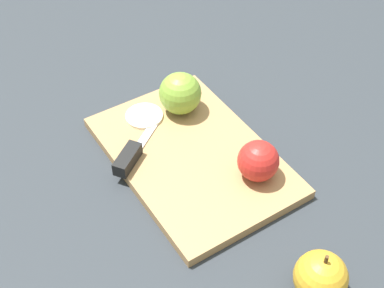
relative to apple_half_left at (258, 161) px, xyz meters
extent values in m
plane|color=#282D33|center=(0.09, 0.06, -0.05)|extent=(4.00, 4.00, 0.00)
cube|color=#A37A4C|center=(0.09, 0.06, -0.04)|extent=(0.35, 0.24, 0.02)
sphere|color=red|center=(0.00, 0.00, 0.00)|extent=(0.06, 0.06, 0.06)
cylinder|color=#EFE5C6|center=(0.00, 0.00, 0.00)|extent=(0.05, 0.04, 0.06)
sphere|color=olive|center=(0.19, 0.03, 0.00)|extent=(0.07, 0.07, 0.07)
cylinder|color=#EFE5C6|center=(0.19, 0.02, 0.00)|extent=(0.03, 0.07, 0.07)
cube|color=silver|center=(0.17, 0.11, -0.03)|extent=(0.06, 0.07, 0.00)
cube|color=black|center=(0.12, 0.16, -0.02)|extent=(0.06, 0.06, 0.02)
cylinder|color=#EFE5C6|center=(0.21, 0.09, -0.03)|extent=(0.06, 0.06, 0.01)
sphere|color=gold|center=(-0.20, 0.04, -0.01)|extent=(0.07, 0.07, 0.07)
cylinder|color=#4C3319|center=(-0.20, 0.04, 0.03)|extent=(0.01, 0.00, 0.01)
camera|label=1|loc=(-0.43, 0.37, 0.59)|focal=50.00mm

